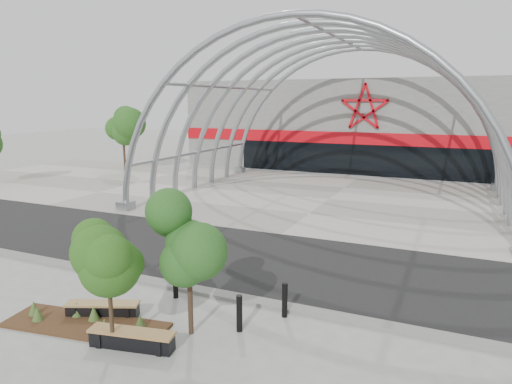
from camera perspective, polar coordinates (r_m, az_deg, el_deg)
name	(u,v)px	position (r m, az deg, el deg)	size (l,w,h in m)	color
ground	(207,290)	(15.60, -6.11, -12.10)	(140.00, 140.00, 0.00)	gray
road	(251,257)	(18.49, -0.64, -8.18)	(140.00, 7.00, 0.02)	black
forecourt	(329,199)	(29.42, 9.13, -0.90)	(60.00, 17.00, 0.04)	gray
kerb	(203,291)	(15.37, -6.59, -12.22)	(60.00, 0.50, 0.12)	slate
arena_building	(379,124)	(46.41, 15.08, 8.25)	(34.00, 15.24, 8.00)	slate
vault_canopy	(329,199)	(29.43, 9.13, -0.90)	(20.80, 15.80, 20.36)	#92989D
planting_bed	(84,322)	(14.09, -20.69, -14.95)	(4.80, 2.07, 0.49)	#2F2012
street_tree_0	(107,258)	(11.80, -18.08, -7.84)	(1.48, 1.48, 3.37)	black
street_tree_1	(188,230)	(11.96, -8.48, -4.77)	(1.70, 1.70, 4.03)	black
bench_0	(103,310)	(14.40, -18.60, -13.79)	(2.12, 1.24, 0.44)	black
bench_1	(132,340)	(12.57, -15.25, -17.37)	(2.31, 0.92, 0.47)	black
bollard_0	(122,268)	(16.83, -16.44, -9.10)	(0.14, 0.14, 0.88)	black
bollard_1	(106,280)	(15.85, -18.29, -10.45)	(0.15, 0.15, 0.91)	black
bollard_2	(175,282)	(14.99, -10.04, -11.06)	(0.17, 0.17, 1.03)	black
bollard_3	(239,313)	(12.81, -2.09, -14.92)	(0.17, 0.17, 1.04)	black
bollard_4	(285,300)	(13.59, 3.61, -13.35)	(0.16, 0.16, 1.03)	black
bg_tree_0	(122,119)	(42.32, -16.37, 8.80)	(3.00, 3.00, 6.45)	black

